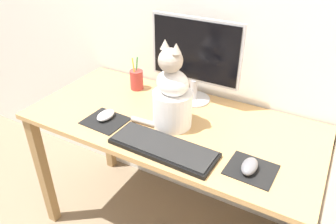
% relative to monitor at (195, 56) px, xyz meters
% --- Properties ---
extents(desk, '(1.36, 0.64, 0.74)m').
position_rel_monitor_xyz_m(desk, '(-0.01, -0.22, -0.34)').
color(desk, tan).
rests_on(desk, ground_plane).
extents(monitor, '(0.46, 0.17, 0.43)m').
position_rel_monitor_xyz_m(monitor, '(0.00, 0.00, 0.00)').
color(monitor, '#B2B2B7').
rests_on(monitor, desk).
extents(keyboard, '(0.45, 0.18, 0.02)m').
position_rel_monitor_xyz_m(keyboard, '(0.07, -0.43, -0.23)').
color(keyboard, black).
rests_on(keyboard, desk).
extents(mousepad_left, '(0.19, 0.17, 0.00)m').
position_rel_monitor_xyz_m(mousepad_left, '(-0.27, -0.38, -0.24)').
color(mousepad_left, black).
rests_on(mousepad_left, desk).
extents(mousepad_right, '(0.19, 0.16, 0.00)m').
position_rel_monitor_xyz_m(mousepad_right, '(0.42, -0.38, -0.24)').
color(mousepad_right, black).
rests_on(mousepad_right, desk).
extents(computer_mouse_left, '(0.06, 0.10, 0.03)m').
position_rel_monitor_xyz_m(computer_mouse_left, '(-0.28, -0.36, -0.22)').
color(computer_mouse_left, white).
rests_on(computer_mouse_left, mousepad_left).
extents(computer_mouse_right, '(0.06, 0.10, 0.04)m').
position_rel_monitor_xyz_m(computer_mouse_right, '(0.41, -0.39, -0.22)').
color(computer_mouse_right, slate).
rests_on(computer_mouse_right, mousepad_right).
extents(cat, '(0.29, 0.22, 0.40)m').
position_rel_monitor_xyz_m(cat, '(0.01, -0.26, -0.09)').
color(cat, white).
rests_on(cat, desk).
extents(pen_cup, '(0.07, 0.07, 0.18)m').
position_rel_monitor_xyz_m(pen_cup, '(-0.32, -0.03, -0.18)').
color(pen_cup, '#B23833').
rests_on(pen_cup, desk).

